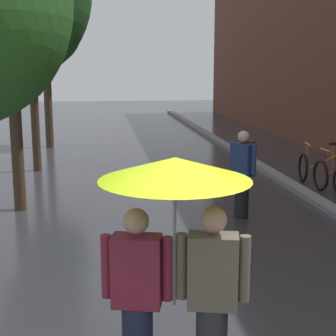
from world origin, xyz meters
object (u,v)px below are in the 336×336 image
Objects in this scene: pedestrian_walking_midground at (243,172)px; street_tree_2 at (29,8)px; couple_under_umbrella at (175,236)px; parked_bicycle_6 at (324,166)px; street_tree_3 at (44,23)px.

street_tree_2 is at bearing 130.86° from pedestrian_walking_midground.
couple_under_umbrella is 5.29m from pedestrian_walking_midground.
parked_bicycle_6 is 0.72× the size of pedestrian_walking_midground.
street_tree_3 is 14.45m from couple_under_umbrella.
street_tree_2 is at bearing 103.13° from couple_under_umbrella.
parked_bicycle_6 is 8.97m from couple_under_umbrella.
street_tree_2 is at bearing -89.15° from street_tree_3.
couple_under_umbrella is 1.26× the size of pedestrian_walking_midground.
street_tree_3 reaches higher than couple_under_umbrella.
pedestrian_walking_midground reaches higher than parked_bicycle_6.
street_tree_3 is (-0.06, 4.16, -0.00)m from street_tree_2.
street_tree_2 reaches higher than pedestrian_walking_midground.
couple_under_umbrella is (-4.80, -7.51, 1.03)m from parked_bicycle_6.
street_tree_2 is 1.00× the size of street_tree_3.
street_tree_3 reaches higher than pedestrian_walking_midground.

